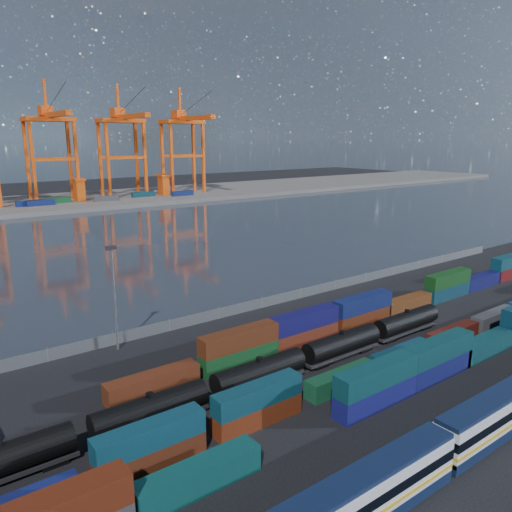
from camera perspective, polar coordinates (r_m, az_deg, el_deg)
ground at (r=78.95m, az=13.40°, el=-11.19°), size 700.00×700.00×0.00m
harbor_water at (r=163.51m, az=-15.93°, el=1.49°), size 700.00×700.00×0.00m
far_quay at (r=263.11m, az=-24.27°, el=5.40°), size 700.00×70.00×2.00m
passenger_train at (r=65.30m, az=26.92°, el=-15.22°), size 77.15×3.11×5.33m
container_row_south at (r=70.70m, az=17.75°, el=-12.44°), size 140.80×2.60×5.55m
container_row_mid at (r=76.79m, az=16.09°, el=-10.63°), size 140.64×2.33×4.97m
container_row_north at (r=94.18m, az=14.29°, el=-5.65°), size 142.32×2.57×5.48m
tanker_string at (r=63.53m, az=-5.41°, el=-15.03°), size 91.69×3.05×4.36m
waterfront_fence at (r=97.37m, az=0.71°, el=-5.38°), size 160.12×0.12×2.20m
yard_light_mast at (r=79.21m, az=-15.90°, el=-4.05°), size 1.60×0.40×16.60m
gantry_cranes at (r=253.31m, az=-26.39°, el=12.86°), size 197.47×43.14×58.42m
quay_containers at (r=246.51m, az=-26.05°, el=5.30°), size 172.58×10.99×2.60m
straddle_carriers at (r=252.13m, az=-24.46°, el=6.65°), size 140.00×7.00×11.10m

